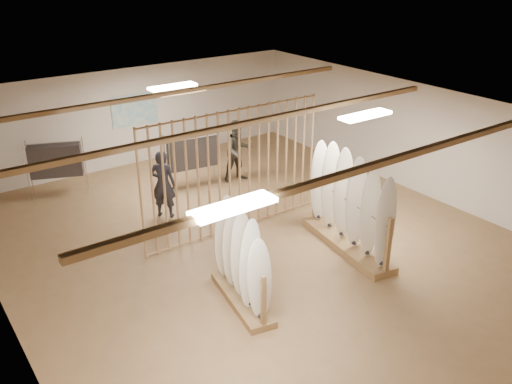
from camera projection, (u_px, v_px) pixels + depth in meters
floor at (256, 243)px, 11.71m from camera, size 12.00×12.00×0.00m
ceiling at (256, 117)px, 10.56m from camera, size 12.00×12.00×0.00m
wall_back at (135, 116)px, 15.59m from camera, size 12.00×0.00×12.00m
wall_right at (416, 138)px, 13.78m from camera, size 0.00×12.00×12.00m
ceiling_slats at (256, 121)px, 10.59m from camera, size 9.50×6.12×0.10m
light_panels at (256, 120)px, 10.58m from camera, size 1.20×0.35×0.06m
bamboo_partition at (235, 171)px, 11.73m from camera, size 4.45×0.05×2.78m
poster at (135, 110)px, 15.49m from camera, size 1.40×0.03×0.90m
rack_left at (242, 273)px, 9.49m from camera, size 0.82×1.92×1.77m
rack_right at (349, 217)px, 11.21m from camera, size 0.99×2.70×2.13m
clothing_rack_a at (56, 160)px, 13.60m from camera, size 1.30×0.80×1.46m
clothing_rack_b at (192, 152)px, 14.14m from camera, size 1.37×0.50×1.48m
shopper_a at (163, 180)px, 12.51m from camera, size 0.80×0.80×1.86m
shopper_b at (238, 147)px, 14.51m from camera, size 1.01×0.84×1.92m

